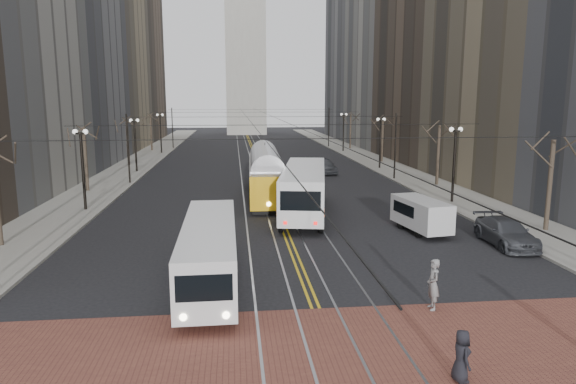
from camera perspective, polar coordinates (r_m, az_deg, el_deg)
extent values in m
plane|color=black|center=(21.14, 2.68, -11.78)|extent=(260.00, 260.00, 0.00)
cube|color=gray|center=(65.94, -16.49, 2.98)|extent=(5.00, 140.00, 0.15)
cube|color=gray|center=(67.30, 9.55, 3.40)|extent=(5.00, 140.00, 0.15)
cube|color=brown|center=(17.55, 4.74, -16.62)|extent=(25.00, 6.00, 0.01)
cube|color=gray|center=(64.92, -3.34, 3.22)|extent=(4.80, 130.00, 0.02)
cube|color=gold|center=(64.92, -3.34, 3.22)|extent=(0.42, 130.00, 0.01)
cube|color=slate|center=(69.71, -25.97, 16.73)|extent=(16.00, 20.00, 34.00)
cube|color=brown|center=(108.41, -18.73, 16.11)|extent=(16.00, 20.00, 40.00)
cube|color=brown|center=(71.89, 18.21, 17.00)|extent=(16.00, 20.00, 34.00)
cube|color=slate|center=(109.82, 9.44, 16.42)|extent=(16.00, 20.00, 40.00)
cube|color=#B2AFA5|center=(123.05, -4.84, 19.60)|extent=(9.00, 9.00, 56.00)
cylinder|color=black|center=(39.20, -21.81, 1.99)|extent=(0.20, 0.20, 5.60)
cylinder|color=black|center=(58.57, -16.58, 4.80)|extent=(0.20, 0.20, 5.60)
cylinder|color=black|center=(78.27, -13.95, 6.19)|extent=(0.20, 0.20, 5.60)
cylinder|color=black|center=(41.26, 17.94, 2.61)|extent=(0.20, 0.20, 5.60)
cylinder|color=black|center=(59.97, 10.21, 5.18)|extent=(0.20, 0.20, 5.60)
cylinder|color=black|center=(79.32, 6.18, 6.48)|extent=(0.20, 0.20, 5.60)
cylinder|color=#382D23|center=(47.38, -21.56, 3.32)|extent=(0.28, 0.28, 5.60)
cylinder|color=#382D23|center=(64.82, -17.38, 5.24)|extent=(0.28, 0.28, 5.60)
cylinder|color=#382D23|center=(82.51, -14.96, 6.34)|extent=(0.28, 0.28, 5.60)
cylinder|color=#382D23|center=(34.37, 27.05, 0.54)|extent=(0.28, 0.28, 5.60)
cylinder|color=#382D23|center=(49.34, 16.33, 3.87)|extent=(0.28, 0.28, 5.60)
cylinder|color=#382D23|center=(66.27, 10.44, 5.64)|extent=(0.28, 0.28, 5.60)
cylinder|color=#382D23|center=(83.65, 6.95, 6.65)|extent=(0.28, 0.28, 5.60)
cylinder|color=black|center=(64.41, -4.74, 8.49)|extent=(0.03, 120.00, 0.03)
cylinder|color=black|center=(64.55, -2.05, 8.53)|extent=(0.03, 120.00, 0.03)
cylinder|color=black|center=(50.55, -17.34, 4.53)|extent=(0.16, 0.16, 6.60)
cylinder|color=black|center=(86.06, -12.72, 6.91)|extent=(0.16, 0.16, 6.60)
cylinder|color=black|center=(52.07, 11.83, 4.93)|extent=(0.16, 0.16, 6.60)
cylinder|color=black|center=(86.96, 4.55, 7.16)|extent=(0.16, 0.16, 6.60)
cube|color=silver|center=(22.65, -8.70, -6.80)|extent=(2.34, 10.66, 2.66)
cube|color=yellow|center=(41.66, -2.50, 1.53)|extent=(3.01, 13.84, 3.24)
cube|color=white|center=(35.68, 1.82, 0.09)|extent=(4.86, 12.87, 3.28)
cube|color=silver|center=(31.93, 14.55, -2.59)|extent=(2.49, 4.81, 2.03)
imported|color=#414449|center=(55.93, 4.00, 2.94)|extent=(2.66, 5.18, 1.69)
imported|color=#45484E|center=(30.74, 23.06, -4.14)|extent=(2.23, 5.06, 1.45)
imported|color=black|center=(16.01, 18.71, -16.85)|extent=(0.51, 0.76, 1.53)
imported|color=gray|center=(20.56, 15.83, -9.84)|extent=(0.51, 0.75, 1.98)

